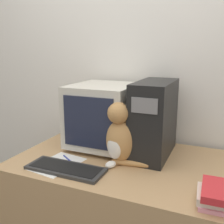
{
  "coord_description": "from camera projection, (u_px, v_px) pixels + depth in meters",
  "views": [
    {
      "loc": [
        0.52,
        -0.98,
        1.43
      ],
      "look_at": [
        -0.11,
        0.48,
        1.05
      ],
      "focal_mm": 42.0,
      "sensor_mm": 36.0,
      "label": 1
    }
  ],
  "objects": [
    {
      "name": "wall_back",
      "position": [
        148.0,
        74.0,
        1.91
      ],
      "size": [
        7.0,
        0.05,
        2.5
      ],
      "color": "silver",
      "rests_on": "ground_plane"
    },
    {
      "name": "desk",
      "position": [
        123.0,
        215.0,
        1.69
      ],
      "size": [
        1.3,
        0.82,
        0.77
      ],
      "color": "tan",
      "rests_on": "ground_plane"
    },
    {
      "name": "crt_monitor",
      "position": [
        104.0,
        115.0,
        1.77
      ],
      "size": [
        0.41,
        0.46,
        0.43
      ],
      "color": "beige",
      "rests_on": "desk"
    },
    {
      "name": "computer_tower",
      "position": [
        154.0,
        119.0,
        1.63
      ],
      "size": [
        0.21,
        0.45,
        0.47
      ],
      "color": "black",
      "rests_on": "desk"
    },
    {
      "name": "keyboard",
      "position": [
        66.0,
        169.0,
        1.46
      ],
      "size": [
        0.44,
        0.17,
        0.02
      ],
      "color": "#2D2D2D",
      "rests_on": "desk"
    },
    {
      "name": "cat",
      "position": [
        120.0,
        137.0,
        1.52
      ],
      "size": [
        0.29,
        0.25,
        0.37
      ],
      "rotation": [
        0.0,
        0.0,
        -0.24
      ],
      "color": "#B7844C",
      "rests_on": "desk"
    },
    {
      "name": "book_stack",
      "position": [
        215.0,
        195.0,
        1.13
      ],
      "size": [
        0.16,
        0.21,
        0.08
      ],
      "color": "pink",
      "rests_on": "desk"
    },
    {
      "name": "pen",
      "position": [
        69.0,
        160.0,
        1.59
      ],
      "size": [
        0.13,
        0.09,
        0.01
      ],
      "color": "navy",
      "rests_on": "desk"
    },
    {
      "name": "paper_sheet",
      "position": [
        58.0,
        164.0,
        1.53
      ],
      "size": [
        0.25,
        0.32,
        0.0
      ],
      "color": "white",
      "rests_on": "desk"
    }
  ]
}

